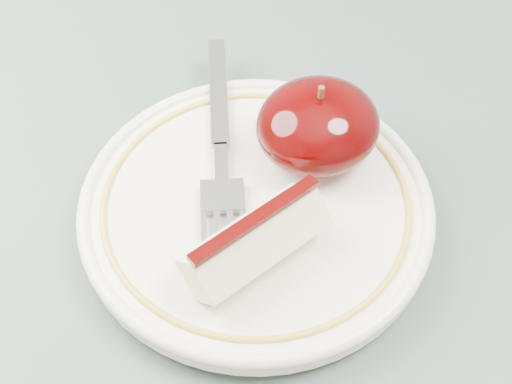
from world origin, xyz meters
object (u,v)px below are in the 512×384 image
fork (221,147)px  apple_half (318,126)px  table (321,302)px  plate (256,206)px

fork → apple_half: bearing=-92.9°
table → fork: 0.14m
plate → apple_half: bearing=15.6°
apple_half → plate: bearing=-164.4°
plate → apple_half: apple_half is taller
apple_half → fork: (-0.05, 0.03, -0.02)m
apple_half → fork: bearing=149.1°
plate → apple_half: size_ratio=2.78×
table → apple_half: 0.14m
plate → fork: fork is taller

